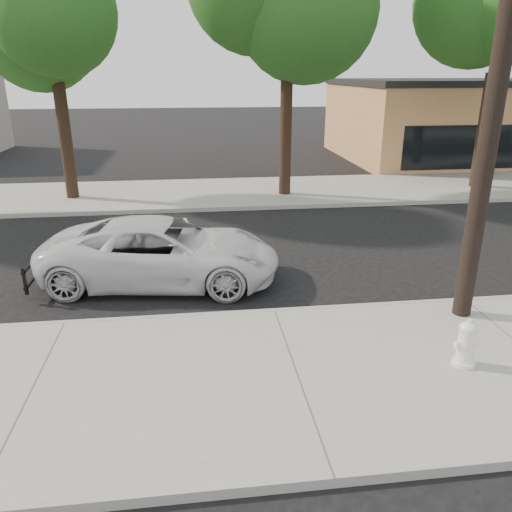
# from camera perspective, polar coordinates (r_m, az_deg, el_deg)

# --- Properties ---
(ground) EXTENTS (120.00, 120.00, 0.00)m
(ground) POSITION_cam_1_polar(r_m,az_deg,el_deg) (11.89, 0.48, -2.33)
(ground) COLOR black
(ground) RESTS_ON ground
(near_sidewalk) EXTENTS (90.00, 4.40, 0.15)m
(near_sidewalk) POSITION_cam_1_polar(r_m,az_deg,el_deg) (8.10, 4.65, -13.53)
(near_sidewalk) COLOR gray
(near_sidewalk) RESTS_ON ground
(far_sidewalk) EXTENTS (90.00, 5.00, 0.15)m
(far_sidewalk) POSITION_cam_1_polar(r_m,az_deg,el_deg) (19.94, -2.80, 7.25)
(far_sidewalk) COLOR gray
(far_sidewalk) RESTS_ON ground
(curb_near) EXTENTS (90.00, 0.12, 0.16)m
(curb_near) POSITION_cam_1_polar(r_m,az_deg,el_deg) (9.97, 2.10, -6.55)
(curb_near) COLOR #9E9B93
(curb_near) RESTS_ON ground
(building_main) EXTENTS (18.00, 10.00, 4.00)m
(building_main) POSITION_cam_1_polar(r_m,az_deg,el_deg) (32.16, 26.55, 13.68)
(building_main) COLOR #AD7C48
(building_main) RESTS_ON ground
(utility_pole) EXTENTS (1.40, 0.34, 9.00)m
(utility_pole) POSITION_cam_1_polar(r_m,az_deg,el_deg) (9.62, 26.17, 19.10)
(utility_pole) COLOR black
(utility_pole) RESTS_ON near_sidewalk
(tree_b) EXTENTS (4.34, 4.20, 8.45)m
(tree_b) POSITION_cam_1_polar(r_m,az_deg,el_deg) (19.48, -21.97, 23.63)
(tree_b) COLOR black
(tree_b) RESTS_ON far_sidewalk
(tree_d) EXTENTS (4.50, 4.35, 8.75)m
(tree_d) POSITION_cam_1_polar(r_m,az_deg,el_deg) (22.22, 26.77, 22.97)
(tree_d) COLOR black
(tree_d) RESTS_ON far_sidewalk
(police_cruiser) EXTENTS (5.58, 3.13, 1.47)m
(police_cruiser) POSITION_cam_1_polar(r_m,az_deg,el_deg) (11.53, -10.63, 0.49)
(police_cruiser) COLOR silver
(police_cruiser) RESTS_ON ground
(fire_hydrant) EXTENTS (0.39, 0.37, 0.75)m
(fire_hydrant) POSITION_cam_1_polar(r_m,az_deg,el_deg) (8.70, 22.90, -9.28)
(fire_hydrant) COLOR white
(fire_hydrant) RESTS_ON near_sidewalk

